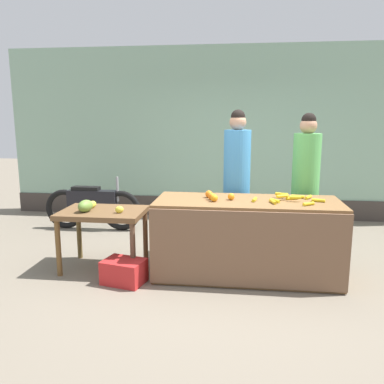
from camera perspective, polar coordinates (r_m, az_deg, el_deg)
ground_plane at (r=4.66m, az=3.74°, el=-11.80°), size 24.00×24.00×0.00m
market_wall_back at (r=7.06m, az=5.20°, el=8.31°), size 8.00×0.23×3.03m
fruit_stall_counter at (r=4.49m, az=8.01°, el=-6.76°), size 2.06×0.83×0.88m
side_table_wooden at (r=4.72m, az=-12.95°, el=-3.80°), size 0.97×0.68×0.72m
banana_bunch_pile at (r=4.43m, az=14.15°, el=-0.95°), size 0.80×0.48×0.07m
orange_pile at (r=4.37m, az=3.50°, el=-0.61°), size 0.34×0.30×0.08m
mango_papaya_pile at (r=4.70m, az=-14.93°, el=-1.98°), size 0.63×0.45×0.14m
vendor_woman_blue_shirt at (r=5.01m, az=6.57°, el=1.21°), size 0.34×0.34×1.89m
vendor_woman_green_shirt at (r=5.11m, az=16.28°, el=0.79°), size 0.34×0.34×1.85m
parked_motorcycle at (r=6.48m, az=-14.41°, el=-1.88°), size 1.60×0.18×0.88m
produce_crate at (r=4.41m, az=-9.95°, el=-11.43°), size 0.50×0.41×0.26m
produce_sack at (r=5.21m, az=-2.76°, el=-6.23°), size 0.44×0.41×0.52m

